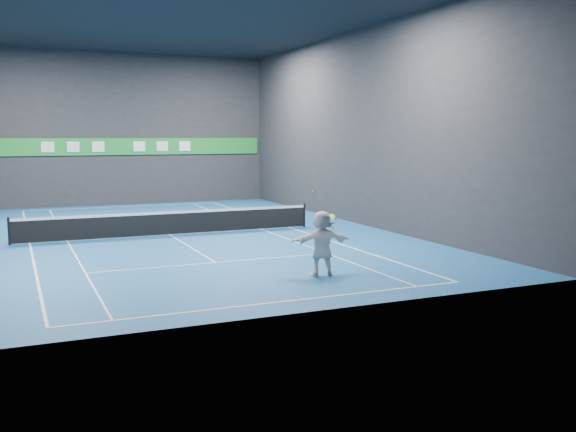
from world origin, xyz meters
name	(u,v)px	position (x,y,z in m)	size (l,w,h in m)	color
ground	(170,235)	(0.00, 0.00, 0.00)	(26.00, 26.00, 0.00)	#195089
ceiling	(165,14)	(0.00, 0.00, 9.00)	(26.00, 26.00, 0.00)	black
wall_back	(118,130)	(0.00, 13.00, 4.50)	(18.00, 0.10, 9.00)	#262629
wall_front	(299,120)	(0.00, -13.00, 4.50)	(18.00, 0.10, 9.00)	#262629
wall_right	(359,128)	(9.00, 0.00, 4.50)	(0.10, 26.00, 9.00)	#262629
baseline_near	(280,302)	(0.00, -11.89, 0.00)	(10.98, 0.08, 0.01)	white
baseline_far	(124,206)	(0.00, 11.89, 0.00)	(10.98, 0.08, 0.01)	white
sideline_doubles_left	(30,244)	(-5.49, 0.00, 0.00)	(0.08, 23.78, 0.01)	white
sideline_doubles_right	(290,228)	(5.49, 0.00, 0.00)	(0.08, 23.78, 0.01)	white
sideline_singles_left	(67,241)	(-4.11, 0.00, 0.00)	(0.06, 23.78, 0.01)	white
sideline_singles_right	(262,229)	(4.11, 0.00, 0.00)	(0.06, 23.78, 0.01)	white
service_line_near	(216,262)	(0.00, -6.40, 0.00)	(8.23, 0.06, 0.01)	white
service_line_far	(141,217)	(0.00, 6.40, 0.00)	(8.23, 0.06, 0.01)	white
center_service_line	(170,235)	(0.00, 0.00, 0.00)	(0.06, 12.80, 0.01)	white
player	(322,243)	(2.33, -9.54, 0.98)	(1.81, 0.58, 1.95)	white
tennis_ball	(313,192)	(2.10, -9.40, 2.50)	(0.06, 0.06, 0.06)	#CEDA24
tennis_net	(170,222)	(0.00, 0.00, 0.54)	(12.50, 0.10, 1.07)	black
sponsor_banner	(119,147)	(0.00, 12.93, 3.50)	(17.64, 0.11, 1.00)	#1D882F
tennis_racket	(332,221)	(2.67, -9.50, 1.62)	(0.41, 0.31, 0.62)	#AD1A12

